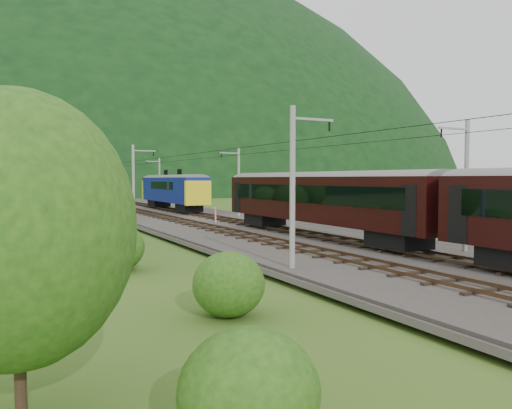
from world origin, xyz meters
name	(u,v)px	position (x,y,z in m)	size (l,w,h in m)	color
ground	(387,264)	(0.00, 0.00, 0.00)	(600.00, 600.00, 0.00)	#31561B
railbed	(292,241)	(0.00, 10.00, 0.15)	(14.00, 220.00, 0.30)	#38332D
track_left	(264,240)	(-2.40, 10.00, 0.37)	(2.40, 220.00, 0.27)	brown
track_right	(319,236)	(2.40, 10.00, 0.37)	(2.40, 220.00, 0.27)	brown
catenary_left	(134,181)	(-6.12, 32.00, 4.50)	(2.54, 192.28, 8.00)	gray
catenary_right	(238,181)	(6.12, 32.00, 4.50)	(2.54, 192.28, 8.00)	gray
overhead_wires	(293,146)	(0.00, 10.00, 7.10)	(4.83, 198.00, 0.03)	black
mountain_main	(38,188)	(0.00, 260.00, 0.00)	(504.00, 360.00, 244.00)	black
hazard_post_near	(128,201)	(-0.01, 61.19, 1.11)	(0.17, 0.17, 1.63)	red
hazard_post_far	(216,215)	(0.29, 25.07, 1.09)	(0.17, 0.17, 1.58)	red
signal	(120,202)	(-4.85, 44.95, 1.72)	(0.27, 0.27, 2.41)	black
vegetation_left	(82,210)	(-13.86, 15.70, 2.52)	(13.18, 148.65, 6.96)	#214C14
vegetation_right	(456,224)	(12.57, 6.11, 1.23)	(5.34, 104.04, 2.79)	#214C14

